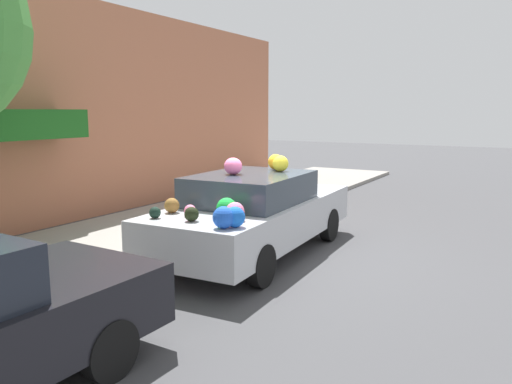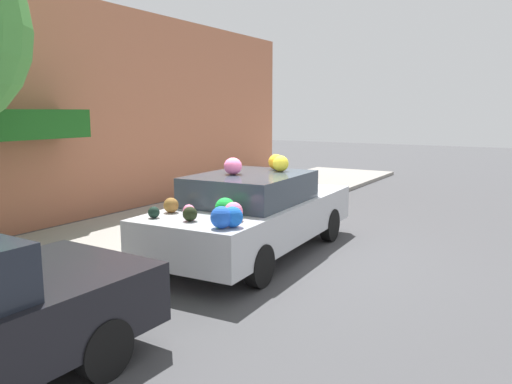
# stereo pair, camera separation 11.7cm
# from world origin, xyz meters

# --- Properties ---
(ground_plane) EXTENTS (60.00, 60.00, 0.00)m
(ground_plane) POSITION_xyz_m (0.00, 0.00, 0.00)
(ground_plane) COLOR #424244
(sidewalk_curb) EXTENTS (24.00, 3.20, 0.11)m
(sidewalk_curb) POSITION_xyz_m (0.00, 2.70, 0.06)
(sidewalk_curb) COLOR gray
(sidewalk_curb) RESTS_ON ground
(building_facade) EXTENTS (18.00, 1.20, 4.87)m
(building_facade) POSITION_xyz_m (-0.09, 4.92, 2.42)
(building_facade) COLOR #B26B4C
(building_facade) RESTS_ON ground
(fire_hydrant) EXTENTS (0.20, 0.20, 0.70)m
(fire_hydrant) POSITION_xyz_m (2.03, 1.64, 0.46)
(fire_hydrant) COLOR #B2B2B7
(fire_hydrant) RESTS_ON sidewalk_curb
(art_car) EXTENTS (4.66, 2.01, 1.67)m
(art_car) POSITION_xyz_m (-0.06, 0.06, 0.74)
(art_car) COLOR #B7BABF
(art_car) RESTS_ON ground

